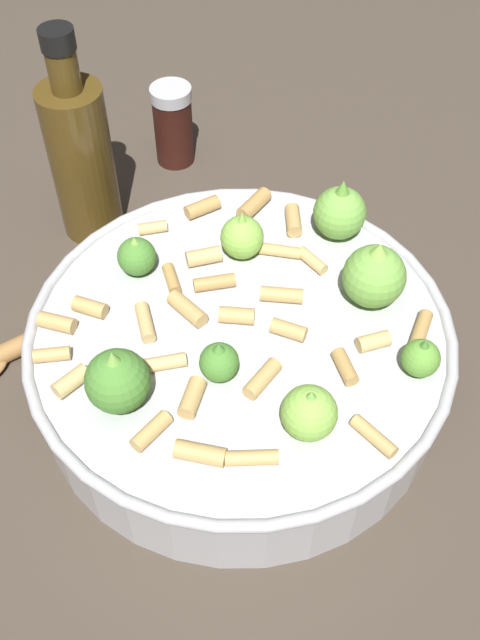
# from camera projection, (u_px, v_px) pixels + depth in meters

# --- Properties ---
(ground_plane) EXTENTS (2.40, 2.40, 0.00)m
(ground_plane) POSITION_uv_depth(u_px,v_px,m) (240.00, 381.00, 0.57)
(ground_plane) COLOR #42382D
(cooking_pan) EXTENTS (0.31, 0.31, 0.12)m
(cooking_pan) POSITION_uv_depth(u_px,v_px,m) (242.00, 349.00, 0.54)
(cooking_pan) COLOR #B7B7BC
(cooking_pan) RESTS_ON ground
(pepper_shaker) EXTENTS (0.04, 0.04, 0.08)m
(pepper_shaker) POSITION_uv_depth(u_px,v_px,m) (173.00, 125.00, 0.72)
(pepper_shaker) COLOR #33140F
(pepper_shaker) RESTS_ON ground
(olive_oil_bottle) EXTENTS (0.05, 0.05, 0.19)m
(olive_oil_bottle) POSITION_uv_depth(u_px,v_px,m) (81.00, 157.00, 0.62)
(olive_oil_bottle) COLOR #4C3814
(olive_oil_bottle) RESTS_ON ground
(wooden_spoon) EXTENTS (0.21, 0.09, 0.02)m
(wooden_spoon) POSITION_uv_depth(u_px,v_px,m) (55.00, 330.00, 0.59)
(wooden_spoon) COLOR #9E703D
(wooden_spoon) RESTS_ON ground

